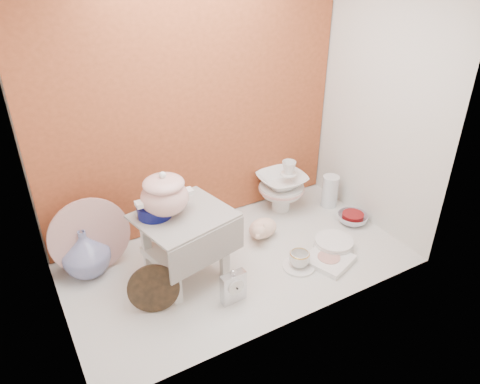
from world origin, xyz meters
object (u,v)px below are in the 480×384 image
at_px(porcelain_tower, 282,186).
at_px(step_stool, 186,246).
at_px(floral_platter, 90,236).
at_px(mantel_clock, 233,286).
at_px(blue_white_vase, 86,252).
at_px(crystal_bowl, 352,218).
at_px(soup_tureen, 164,193).
at_px(dinner_plate_stack, 334,244).
at_px(gold_rim_teacup, 299,259).
at_px(plush_pig, 263,228).

bearing_deg(porcelain_tower, step_stool, -158.77).
height_order(floral_platter, mantel_clock, floral_platter).
bearing_deg(blue_white_vase, crystal_bowl, -12.14).
bearing_deg(soup_tureen, step_stool, -33.73).
xyz_separation_m(mantel_clock, dinner_plate_stack, (0.69, 0.09, -0.06)).
bearing_deg(gold_rim_teacup, step_stool, 156.99).
distance_m(mantel_clock, crystal_bowl, 0.99).
distance_m(soup_tureen, floral_platter, 0.50).
xyz_separation_m(floral_platter, blue_white_vase, (-0.04, -0.02, -0.08)).
xyz_separation_m(soup_tureen, dinner_plate_stack, (0.88, -0.24, -0.46)).
bearing_deg(mantel_clock, gold_rim_teacup, 2.98).
bearing_deg(soup_tureen, gold_rim_teacup, -24.33).
bearing_deg(blue_white_vase, dinner_plate_stack, -20.85).
relative_size(step_stool, plush_pig, 1.97).
xyz_separation_m(step_stool, plush_pig, (0.52, 0.10, -0.12)).
distance_m(mantel_clock, gold_rim_teacup, 0.43).
bearing_deg(step_stool, plush_pig, -1.72).
bearing_deg(mantel_clock, crystal_bowl, 10.27).
relative_size(soup_tureen, mantel_clock, 1.47).
bearing_deg(soup_tureen, mantel_clock, -60.05).
bearing_deg(step_stool, floral_platter, 130.84).
height_order(floral_platter, plush_pig, floral_platter).
relative_size(soup_tureen, dinner_plate_stack, 1.20).
distance_m(step_stool, mantel_clock, 0.32).
height_order(blue_white_vase, plush_pig, blue_white_vase).
bearing_deg(blue_white_vase, porcelain_tower, 1.07).
height_order(step_stool, porcelain_tower, step_stool).
bearing_deg(blue_white_vase, soup_tureen, -32.71).
height_order(floral_platter, porcelain_tower, floral_platter).
height_order(floral_platter, blue_white_vase, floral_platter).
xyz_separation_m(plush_pig, porcelain_tower, (0.27, 0.21, 0.10)).
relative_size(step_stool, gold_rim_teacup, 3.98).
xyz_separation_m(step_stool, soup_tureen, (-0.07, 0.05, 0.30)).
bearing_deg(crystal_bowl, floral_platter, 166.96).
xyz_separation_m(step_stool, porcelain_tower, (0.79, 0.31, -0.02)).
distance_m(step_stool, porcelain_tower, 0.84).
distance_m(mantel_clock, plush_pig, 0.55).
bearing_deg(soup_tureen, dinner_plate_stack, -15.17).
bearing_deg(step_stool, gold_rim_teacup, -35.36).
height_order(plush_pig, gold_rim_teacup, plush_pig).
relative_size(mantel_clock, porcelain_tower, 0.55).
relative_size(floral_platter, crystal_bowl, 2.23).
bearing_deg(porcelain_tower, mantel_clock, -138.93).
bearing_deg(plush_pig, gold_rim_teacup, -105.91).
relative_size(plush_pig, dinner_plate_stack, 0.98).
height_order(step_stool, dinner_plate_stack, step_stool).
relative_size(step_stool, floral_platter, 1.05).
bearing_deg(dinner_plate_stack, soup_tureen, 164.83).
bearing_deg(floral_platter, blue_white_vase, -157.28).
height_order(mantel_clock, gold_rim_teacup, mantel_clock).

